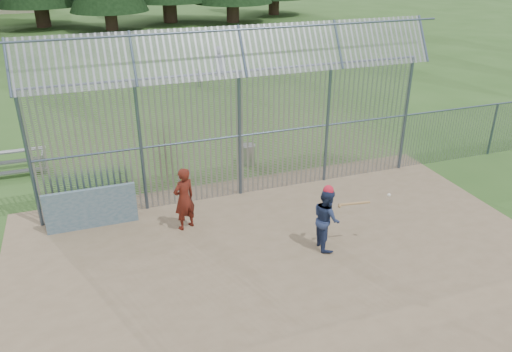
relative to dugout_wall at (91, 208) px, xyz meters
name	(u,v)px	position (x,y,z in m)	size (l,w,h in m)	color
ground	(281,251)	(4.60, -2.90, -0.62)	(120.00, 120.00, 0.00)	#2D511E
dirt_infield	(289,261)	(4.60, -3.40, -0.61)	(14.00, 10.00, 0.02)	#756047
dugout_wall	(91,208)	(0.00, 0.00, 0.00)	(2.50, 0.12, 1.20)	#38566B
batter	(326,219)	(5.77, -3.11, 0.25)	(0.83, 0.64, 1.70)	navy
onlooker	(184,199)	(2.47, -0.92, 0.32)	(0.67, 0.44, 1.85)	maroon
bg_kid_standing	(220,61)	(8.28, 16.04, 0.26)	(0.86, 0.56, 1.76)	slate
bg_kid_seated	(200,78)	(6.50, 13.94, -0.14)	(0.56, 0.23, 0.95)	slate
batting_gear	(334,193)	(5.92, -3.15, 1.00)	(1.73, 0.58, 0.61)	red
trash_can	(248,154)	(5.60, 2.80, -0.24)	(0.56, 0.56, 0.82)	#999BA1
bleacher	(1,164)	(-2.82, 4.74, -0.21)	(3.00, 0.95, 0.72)	gray
backstop_fence	(295,119)	(6.41, 0.53, 1.74)	(20.09, 0.81, 5.30)	#47566B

